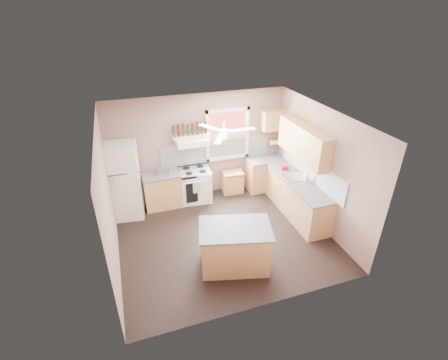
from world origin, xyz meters
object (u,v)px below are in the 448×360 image
object	(u,v)px
refrigerator	(123,181)
cart	(233,183)
toaster	(164,171)
stove	(195,185)
island	(235,248)

from	to	relation	value
refrigerator	cart	bearing A→B (deg)	10.24
refrigerator	cart	distance (m)	2.86
toaster	stove	world-z (taller)	toaster
toaster	cart	world-z (taller)	toaster
toaster	refrigerator	bearing A→B (deg)	-152.08
toaster	stove	distance (m)	0.95
stove	cart	distance (m)	1.06
stove	cart	size ratio (longest dim) A/B	1.60
stove	island	xyz separation A→B (m)	(0.13, -2.61, 0.00)
toaster	island	world-z (taller)	toaster
stove	cart	bearing A→B (deg)	8.56
refrigerator	island	distance (m)	3.15
toaster	cart	distance (m)	1.95
toaster	cart	xyz separation A→B (m)	(1.81, 0.12, -0.72)
refrigerator	island	size ratio (longest dim) A/B	1.42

